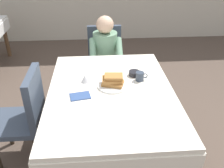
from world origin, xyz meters
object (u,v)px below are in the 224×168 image
Objects in this scene: diner_person at (106,52)px; syrup_pitcher at (85,78)px; dining_table_main at (111,98)px; fork_left_of_plate at (92,88)px; bowl_butter at (134,73)px; knife_right_of_plate at (134,86)px; chair_left_side at (26,113)px; chair_diner at (105,57)px; cup_coffee at (140,76)px; breakfast_stack at (113,80)px; spoon_near_edge at (112,109)px; plate_breakfast at (113,85)px.

diner_person reaches higher than syrup_pitcher.
fork_left_of_plate is (-0.17, 0.05, 0.09)m from dining_table_main.
knife_right_of_plate is at bearing -99.76° from bowl_butter.
syrup_pitcher is at bearing -73.31° from chair_left_side.
dining_table_main is 0.20m from fork_left_of_plate.
chair_diner is 8.23× the size of cup_coffee.
chair_diner is at bearing 90.93° from breakfast_stack.
cup_coffee is at bearing 28.52° from dining_table_main.
spoon_near_edge is (-0.03, -0.35, -0.06)m from breakfast_stack.
syrup_pitcher is at bearing -169.14° from bowl_butter.
plate_breakfast is (0.02, -0.95, 0.08)m from diner_person.
plate_breakfast is 0.28m from cup_coffee.
chair_left_side is 0.62m from syrup_pitcher.
plate_breakfast is at bearing 89.52° from knife_right_of_plate.
spoon_near_edge is (-0.01, -0.28, 0.09)m from dining_table_main.
bowl_butter is at bearing 39.59° from plate_breakfast.
breakfast_stack reaches higher than dining_table_main.
chair_left_side reaches higher than spoon_near_edge.
plate_breakfast reaches higher than dining_table_main.
knife_right_of_plate is 1.33× the size of spoon_near_edge.
chair_left_side is 1.00m from knife_right_of_plate.
diner_person is 14.00× the size of syrup_pitcher.
syrup_pitcher is (-0.25, 0.09, -0.02)m from breakfast_stack.
fork_left_of_plate is 0.36m from spoon_near_edge.
diner_person is at bearing 91.02° from plate_breakfast.
cup_coffee is 0.14m from knife_right_of_plate.
plate_breakfast is 1.40× the size of knife_right_of_plate.
dining_table_main is 0.37m from bowl_butter.
dining_table_main is 1.64× the size of chair_left_side.
breakfast_stack is 0.27m from cup_coffee.
diner_person is 0.89m from syrup_pitcher.
knife_right_of_plate is at bearing 100.44° from chair_diner.
bowl_butter reaches higher than plate_breakfast.
fork_left_of_plate reaches higher than dining_table_main.
chair_left_side is 0.82m from plate_breakfast.
fork_left_of_plate is at bearing 101.55° from spoon_near_edge.
cup_coffee reaches higher than knife_right_of_plate.
diner_person is 4.00× the size of plate_breakfast.
breakfast_stack is at bearing 70.24° from spoon_near_edge.
syrup_pitcher is (-0.48, -0.09, 0.02)m from bowl_butter.
breakfast_stack is at bearing 90.93° from chair_diner.
breakfast_stack is 1.90× the size of cup_coffee.
diner_person is at bearing 90.00° from chair_diner.
plate_breakfast is 0.19m from fork_left_of_plate.
breakfast_stack is at bearing 79.41° from plate_breakfast.
knife_right_of_plate is at bearing 12.58° from dining_table_main.
chair_diner is at bearing -12.26° from fork_left_of_plate.
knife_right_of_plate is at bearing -93.50° from fork_left_of_plate.
bowl_butter is 1.37× the size of syrup_pitcher.
bowl_butter is at bearing 49.62° from spoon_near_edge.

